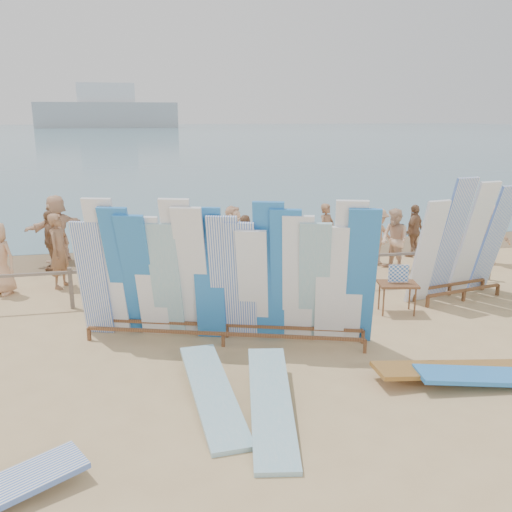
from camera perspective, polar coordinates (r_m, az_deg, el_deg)
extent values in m
plane|color=tan|center=(9.75, 3.55, -9.76)|extent=(160.00, 160.00, 0.00)
cube|color=slate|center=(136.63, -11.21, 12.66)|extent=(320.00, 240.00, 0.02)
cube|color=brown|center=(16.43, -3.13, 0.43)|extent=(40.00, 2.60, 0.01)
cube|color=#999EA3|center=(188.79, -15.34, 14.11)|extent=(45.00, 8.00, 8.00)
cube|color=silver|center=(188.92, -15.49, 16.23)|extent=(18.00, 6.00, 6.00)
cube|color=#7D6D5E|center=(12.23, -0.12, -0.65)|extent=(12.00, 0.06, 0.06)
cube|color=#7D6D5E|center=(12.19, -18.89, -3.22)|extent=(0.08, 0.08, 0.90)
cube|color=#7D6D5E|center=(12.09, -9.45, -2.75)|extent=(0.08, 0.08, 0.90)
cube|color=#7D6D5E|center=(12.33, -0.12, -2.22)|extent=(0.08, 0.08, 0.90)
cube|color=#7D6D5E|center=(12.87, 8.63, -1.66)|extent=(0.08, 0.08, 0.90)
cube|color=#7D6D5E|center=(13.68, 16.50, -1.12)|extent=(0.08, 0.08, 0.90)
cube|color=#7D6D5E|center=(14.73, 23.37, -0.63)|extent=(0.08, 0.08, 0.90)
cube|color=brown|center=(9.76, -3.48, -8.18)|extent=(4.77, 1.62, 0.06)
cube|color=brown|center=(10.15, -3.08, -7.27)|extent=(4.77, 1.62, 0.06)
cube|color=white|center=(10.34, -16.81, -2.36)|extent=(0.65, 0.61, 2.23)
cube|color=white|center=(10.17, -15.39, -1.27)|extent=(0.70, 0.76, 2.65)
cube|color=blue|center=(10.09, -13.83, -1.70)|extent=(0.75, 0.91, 2.52)
cube|color=blue|center=(10.01, -12.25, -2.10)|extent=(0.77, 0.96, 2.40)
cube|color=white|center=(9.95, -11.10, -2.27)|extent=(0.69, 0.74, 2.35)
cube|color=#7BB4C6|center=(9.88, -9.48, -2.63)|extent=(0.70, 0.77, 2.24)
cube|color=white|center=(9.75, -7.89, -1.48)|extent=(0.74, 0.88, 2.68)
cube|color=white|center=(9.72, -6.68, -1.89)|extent=(0.77, 0.97, 2.55)
cube|color=blue|center=(9.66, -5.00, -2.02)|extent=(0.66, 0.65, 2.52)
cube|color=white|center=(9.63, -3.29, -2.45)|extent=(0.71, 0.79, 2.39)
cube|color=white|center=(9.60, -1.58, -2.80)|extent=(0.71, 0.79, 2.29)
cube|color=white|center=(9.60, -0.34, -3.19)|extent=(0.73, 0.86, 2.17)
cube|color=blue|center=(9.50, 1.40, -1.87)|extent=(0.71, 0.79, 2.65)
cube|color=blue|center=(9.50, 3.15, -2.25)|extent=(0.73, 0.84, 2.53)
cube|color=white|center=(9.50, 4.40, -2.58)|extent=(0.72, 0.84, 2.43)
cube|color=#7BB4C6|center=(9.52, 6.14, -2.96)|extent=(0.74, 0.87, 2.32)
cube|color=white|center=(9.53, 7.88, -3.20)|extent=(0.69, 0.74, 2.25)
cube|color=white|center=(9.48, 9.68, -1.97)|extent=(0.72, 0.81, 2.69)
cube|color=blue|center=(9.51, 10.93, -2.35)|extent=(0.74, 0.90, 2.57)
cube|color=brown|center=(12.88, 21.08, -3.39)|extent=(2.00, 0.47, 0.06)
cube|color=brown|center=(13.19, 19.73, -2.86)|extent=(2.00, 0.47, 0.06)
cube|color=white|center=(12.17, 17.54, 0.35)|extent=(0.67, 0.70, 2.33)
cube|color=white|center=(12.54, 19.81, 1.64)|extent=(0.70, 0.86, 2.78)
cube|color=white|center=(12.99, 21.83, 1.62)|extent=(0.70, 0.88, 2.67)
cube|color=white|center=(13.45, 23.71, 1.61)|extent=(0.71, 0.89, 2.55)
cube|color=brown|center=(11.59, 14.70, -2.88)|extent=(0.88, 0.71, 0.05)
cube|color=white|center=(11.53, 14.78, -1.79)|extent=(0.41, 0.11, 0.37)
cube|color=olive|center=(9.32, 20.30, -11.92)|extent=(2.71, 0.61, 0.28)
cube|color=#7BB4C6|center=(7.81, 1.57, -16.36)|extent=(1.01, 2.75, 0.39)
cube|color=#7BB4C6|center=(8.16, -4.59, -14.93)|extent=(0.73, 2.73, 0.28)
cube|color=blue|center=(9.37, 24.51, -12.20)|extent=(2.75, 0.91, 0.27)
cube|color=red|center=(13.29, 4.08, -1.63)|extent=(0.58, 0.54, 0.05)
cube|color=red|center=(13.43, 3.72, -0.26)|extent=(0.55, 0.22, 0.53)
cube|color=red|center=(13.68, 3.92, -1.18)|extent=(0.69, 0.68, 0.05)
cube|color=red|center=(13.76, 3.25, 0.07)|extent=(0.53, 0.40, 0.52)
cube|color=red|center=(13.27, 5.25, -0.63)|extent=(0.50, 0.77, 0.54)
cube|color=red|center=(13.45, 4.82, 1.10)|extent=(0.46, 0.20, 0.34)
imported|color=#8C6042|center=(13.66, -19.97, 0.52)|extent=(0.59, 0.75, 1.80)
imported|color=tan|center=(16.29, 23.64, 2.07)|extent=(1.09, 0.51, 1.65)
imported|color=#8C6042|center=(13.62, -1.14, 1.00)|extent=(0.51, 0.99, 1.63)
imported|color=#8C6042|center=(16.39, 16.30, 2.58)|extent=(0.95, 0.85, 1.54)
imported|color=beige|center=(14.73, 14.37, 1.64)|extent=(0.59, 0.88, 1.66)
imported|color=tan|center=(15.68, -8.83, 2.80)|extent=(1.04, 1.15, 1.71)
imported|color=#8C6042|center=(15.33, -20.78, 1.54)|extent=(0.48, 0.97, 1.60)
imported|color=tan|center=(15.29, 12.67, 2.04)|extent=(1.04, 0.48, 1.57)
imported|color=beige|center=(16.13, -20.20, 2.73)|extent=(1.68, 1.60, 1.89)
imported|color=beige|center=(15.10, -2.43, 2.31)|extent=(1.12, 1.55, 1.61)
imported|color=#8C6042|center=(15.63, 7.42, 2.59)|extent=(0.66, 0.59, 1.60)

